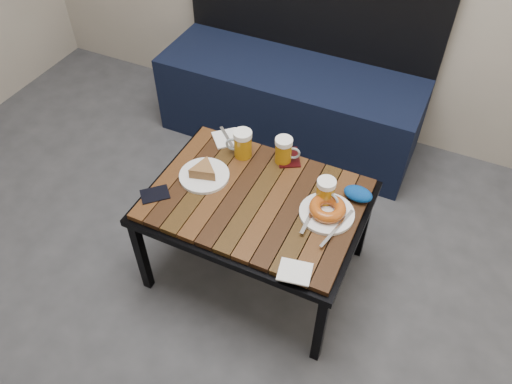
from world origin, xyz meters
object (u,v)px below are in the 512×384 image
at_px(beer_mug_right, 326,192).
at_px(passport_burgundy, 288,157).
at_px(bench, 292,94).
at_px(knit_pouch, 358,194).
at_px(plate_bagel, 327,210).
at_px(passport_navy, 155,194).
at_px(plate_pie, 204,173).
at_px(beer_mug_left, 242,144).
at_px(beer_mug_centre, 284,150).
at_px(cafe_table, 256,205).

height_order(beer_mug_right, passport_burgundy, beer_mug_right).
bearing_deg(bench, knit_pouch, -53.37).
xyz_separation_m(bench, passport_burgundy, (0.26, -0.69, 0.20)).
bearing_deg(knit_pouch, passport_burgundy, 163.13).
xyz_separation_m(plate_bagel, passport_navy, (-0.64, -0.19, -0.02)).
xyz_separation_m(plate_pie, passport_burgundy, (0.26, 0.25, -0.02)).
distance_m(plate_bagel, passport_burgundy, 0.34).
bearing_deg(beer_mug_right, passport_navy, -133.56).
bearing_deg(plate_pie, bench, 89.73).
bearing_deg(plate_pie, passport_burgundy, 43.27).
bearing_deg(passport_navy, plate_pie, 99.95).
height_order(bench, beer_mug_right, bench).
xyz_separation_m(beer_mug_left, beer_mug_centre, (0.17, 0.04, -0.00)).
height_order(passport_navy, knit_pouch, knit_pouch).
distance_m(bench, passport_navy, 1.13).
relative_size(cafe_table, beer_mug_left, 6.78).
xyz_separation_m(plate_bagel, knit_pouch, (0.08, 0.13, 0.00)).
bearing_deg(bench, beer_mug_centre, -70.96).
height_order(cafe_table, plate_bagel, plate_bagel).
height_order(beer_mug_centre, passport_burgundy, beer_mug_centre).
relative_size(cafe_table, passport_navy, 7.78).
distance_m(bench, plate_bagel, 1.07).
distance_m(cafe_table, knit_pouch, 0.40).
bearing_deg(bench, passport_navy, -96.66).
distance_m(passport_burgundy, knit_pouch, 0.34).
height_order(plate_bagel, passport_burgundy, plate_bagel).
bearing_deg(bench, plate_pie, -90.27).
distance_m(beer_mug_left, beer_mug_centre, 0.17).
bearing_deg(beer_mug_left, passport_navy, 46.90).
bearing_deg(passport_burgundy, bench, 80.84).
bearing_deg(passport_navy, knit_pouch, 70.23).
relative_size(beer_mug_centre, passport_burgundy, 0.94).
xyz_separation_m(cafe_table, beer_mug_right, (0.25, 0.08, 0.10)).
bearing_deg(cafe_table, plate_pie, 176.82).
relative_size(beer_mug_right, passport_burgundy, 0.93).
relative_size(beer_mug_left, beer_mug_right, 1.08).
xyz_separation_m(plate_pie, plate_bagel, (0.51, 0.02, 0.00)).
distance_m(beer_mug_right, plate_pie, 0.49).
bearing_deg(plate_pie, plate_bagel, 1.95).
xyz_separation_m(beer_mug_left, knit_pouch, (0.51, -0.03, -0.04)).
height_order(cafe_table, beer_mug_left, beer_mug_left).
bearing_deg(plate_bagel, beer_mug_left, 159.17).
xyz_separation_m(plate_pie, knit_pouch, (0.59, 0.15, 0.00)).
height_order(bench, plate_pie, bench).
height_order(bench, cafe_table, bench).
relative_size(passport_burgundy, knit_pouch, 1.09).
height_order(cafe_table, passport_navy, passport_navy).
distance_m(cafe_table, passport_burgundy, 0.27).
bearing_deg(passport_burgundy, passport_navy, -162.63).
xyz_separation_m(cafe_table, plate_pie, (-0.24, 0.01, 0.07)).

